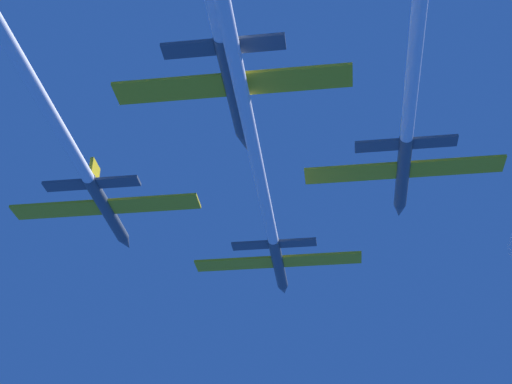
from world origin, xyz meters
name	(u,v)px	position (x,y,z in m)	size (l,w,h in m)	color
jet_lead	(254,150)	(0.49, -19.65, -0.75)	(16.52, 63.05, 2.74)	#4C5660
jet_left_wing	(18,58)	(-13.40, -31.60, -0.72)	(16.52, 62.22, 2.74)	#4C5660
jet_right_wing	(419,13)	(12.28, -30.92, 0.82)	(16.52, 59.90, 2.74)	#4C5660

